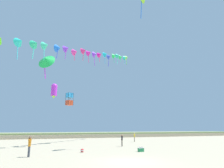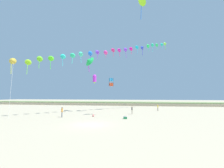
{
  "view_description": "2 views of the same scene",
  "coord_description": "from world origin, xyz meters",
  "px_view_note": "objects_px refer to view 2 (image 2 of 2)",
  "views": [
    {
      "loc": [
        -6.94,
        -13.83,
        2.4
      ],
      "look_at": [
        1.98,
        8.49,
        7.75
      ],
      "focal_mm": 32.0,
      "sensor_mm": 36.0,
      "label": 1
    },
    {
      "loc": [
        6.1,
        -18.75,
        3.69
      ],
      "look_at": [
        1.33,
        8.68,
        5.89
      ],
      "focal_mm": 24.0,
      "sensor_mm": 36.0,
      "label": 2
    }
  ],
  "objects_px": {
    "large_kite_mid_trail": "(111,82)",
    "large_kite_outer_drift": "(95,79)",
    "beach_cooler": "(125,118)",
    "person_mid_center": "(62,111)",
    "large_kite_high_solo": "(89,61)",
    "person_near_right": "(158,107)",
    "person_near_left": "(132,110)",
    "beach_ball": "(93,116)",
    "large_kite_low_lead": "(141,2)"
  },
  "relations": [
    {
      "from": "large_kite_high_solo",
      "to": "person_mid_center",
      "type": "bearing_deg",
      "value": -96.88
    },
    {
      "from": "person_near_left",
      "to": "person_mid_center",
      "type": "height_order",
      "value": "person_mid_center"
    },
    {
      "from": "large_kite_outer_drift",
      "to": "beach_cooler",
      "type": "bearing_deg",
      "value": -51.55
    },
    {
      "from": "large_kite_low_lead",
      "to": "large_kite_mid_trail",
      "type": "height_order",
      "value": "large_kite_low_lead"
    },
    {
      "from": "person_near_right",
      "to": "large_kite_high_solo",
      "type": "bearing_deg",
      "value": -166.6
    },
    {
      "from": "person_near_right",
      "to": "person_mid_center",
      "type": "height_order",
      "value": "person_mid_center"
    },
    {
      "from": "person_near_right",
      "to": "large_kite_outer_drift",
      "type": "relative_size",
      "value": 0.72
    },
    {
      "from": "person_near_left",
      "to": "large_kite_high_solo",
      "type": "relative_size",
      "value": 0.38
    },
    {
      "from": "person_mid_center",
      "to": "large_kite_mid_trail",
      "type": "xyz_separation_m",
      "value": [
        5.85,
        15.42,
        6.37
      ]
    },
    {
      "from": "large_kite_low_lead",
      "to": "beach_ball",
      "type": "height_order",
      "value": "large_kite_low_lead"
    },
    {
      "from": "person_near_left",
      "to": "large_kite_high_solo",
      "type": "bearing_deg",
      "value": 160.73
    },
    {
      "from": "person_mid_center",
      "to": "large_kite_outer_drift",
      "type": "distance_m",
      "value": 12.63
    },
    {
      "from": "beach_cooler",
      "to": "beach_ball",
      "type": "xyz_separation_m",
      "value": [
        -5.85,
        1.78,
        -0.03
      ]
    },
    {
      "from": "person_mid_center",
      "to": "beach_ball",
      "type": "height_order",
      "value": "person_mid_center"
    },
    {
      "from": "person_mid_center",
      "to": "large_kite_mid_trail",
      "type": "distance_m",
      "value": 17.68
    },
    {
      "from": "large_kite_low_lead",
      "to": "person_near_right",
      "type": "bearing_deg",
      "value": 69.47
    },
    {
      "from": "large_kite_mid_trail",
      "to": "large_kite_high_solo",
      "type": "relative_size",
      "value": 0.51
    },
    {
      "from": "beach_cooler",
      "to": "large_kite_outer_drift",
      "type": "bearing_deg",
      "value": 128.45
    },
    {
      "from": "large_kite_low_lead",
      "to": "beach_ball",
      "type": "distance_m",
      "value": 23.23
    },
    {
      "from": "person_near_left",
      "to": "large_kite_outer_drift",
      "type": "xyz_separation_m",
      "value": [
        -9.04,
        3.82,
        6.88
      ]
    },
    {
      "from": "large_kite_mid_trail",
      "to": "beach_cooler",
      "type": "bearing_deg",
      "value": -71.82
    },
    {
      "from": "large_kite_high_solo",
      "to": "large_kite_outer_drift",
      "type": "bearing_deg",
      "value": 5.41
    },
    {
      "from": "person_near_left",
      "to": "large_kite_outer_drift",
      "type": "height_order",
      "value": "large_kite_outer_drift"
    },
    {
      "from": "large_kite_low_lead",
      "to": "large_kite_high_solo",
      "type": "relative_size",
      "value": 1.09
    },
    {
      "from": "large_kite_outer_drift",
      "to": "beach_ball",
      "type": "height_order",
      "value": "large_kite_outer_drift"
    },
    {
      "from": "person_near_right",
      "to": "large_kite_high_solo",
      "type": "relative_size",
      "value": 0.39
    },
    {
      "from": "person_mid_center",
      "to": "person_near_left",
      "type": "bearing_deg",
      "value": 28.83
    },
    {
      "from": "person_near_left",
      "to": "person_mid_center",
      "type": "bearing_deg",
      "value": -151.17
    },
    {
      "from": "person_near_left",
      "to": "beach_cooler",
      "type": "distance_m",
      "value": 6.62
    },
    {
      "from": "person_mid_center",
      "to": "large_kite_outer_drift",
      "type": "height_order",
      "value": "large_kite_outer_drift"
    },
    {
      "from": "large_kite_mid_trail",
      "to": "person_near_right",
      "type": "bearing_deg",
      "value": -6.4
    },
    {
      "from": "large_kite_low_lead",
      "to": "beach_cooler",
      "type": "bearing_deg",
      "value": -128.22
    },
    {
      "from": "large_kite_mid_trail",
      "to": "large_kite_outer_drift",
      "type": "height_order",
      "value": "large_kite_outer_drift"
    },
    {
      "from": "person_near_left",
      "to": "large_kite_outer_drift",
      "type": "relative_size",
      "value": 0.7
    },
    {
      "from": "person_near_left",
      "to": "person_mid_center",
      "type": "xyz_separation_m",
      "value": [
        -11.75,
        -6.47,
        0.09
      ]
    },
    {
      "from": "person_near_left",
      "to": "large_kite_low_lead",
      "type": "height_order",
      "value": "large_kite_low_lead"
    },
    {
      "from": "large_kite_low_lead",
      "to": "person_near_left",
      "type": "bearing_deg",
      "value": 125.13
    },
    {
      "from": "person_near_right",
      "to": "beach_ball",
      "type": "distance_m",
      "value": 17.7
    },
    {
      "from": "large_kite_mid_trail",
      "to": "beach_cooler",
      "type": "height_order",
      "value": "large_kite_mid_trail"
    },
    {
      "from": "large_kite_mid_trail",
      "to": "large_kite_outer_drift",
      "type": "relative_size",
      "value": 0.96
    },
    {
      "from": "person_near_left",
      "to": "large_kite_mid_trail",
      "type": "distance_m",
      "value": 12.52
    },
    {
      "from": "person_mid_center",
      "to": "large_kite_high_solo",
      "type": "distance_m",
      "value": 15.22
    },
    {
      "from": "beach_cooler",
      "to": "large_kite_mid_trail",
      "type": "bearing_deg",
      "value": 108.18
    },
    {
      "from": "person_mid_center",
      "to": "person_near_right",
      "type": "bearing_deg",
      "value": 38.46
    },
    {
      "from": "person_near_right",
      "to": "large_kite_high_solo",
      "type": "distance_m",
      "value": 20.41
    },
    {
      "from": "large_kite_low_lead",
      "to": "large_kite_outer_drift",
      "type": "xyz_separation_m",
      "value": [
        -11.08,
        6.73,
        -13.85
      ]
    },
    {
      "from": "large_kite_low_lead",
      "to": "beach_cooler",
      "type": "xyz_separation_m",
      "value": [
        -2.86,
        -3.63,
        -21.43
      ]
    },
    {
      "from": "large_kite_mid_trail",
      "to": "large_kite_outer_drift",
      "type": "xyz_separation_m",
      "value": [
        -3.14,
        -5.13,
        0.42
      ]
    },
    {
      "from": "person_near_left",
      "to": "person_near_right",
      "type": "height_order",
      "value": "person_near_right"
    },
    {
      "from": "person_near_left",
      "to": "beach_ball",
      "type": "bearing_deg",
      "value": -144.53
    }
  ]
}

